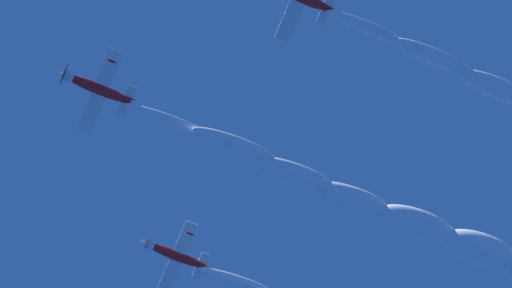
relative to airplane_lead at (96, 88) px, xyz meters
name	(u,v)px	position (x,y,z in m)	size (l,w,h in m)	color
airplane_lead	(96,88)	(0.00, 0.00, 0.00)	(7.51, 7.66, 3.30)	red
airplane_right_wingman	(174,255)	(3.36, 21.26, 1.25)	(7.45, 7.77, 3.15)	red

